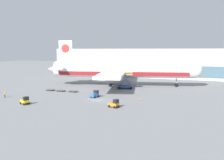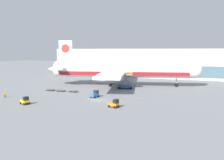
{
  "view_description": "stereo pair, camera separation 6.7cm",
  "coord_description": "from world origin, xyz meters",
  "px_view_note": "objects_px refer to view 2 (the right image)",
  "views": [
    {
      "loc": [
        27.86,
        -59.86,
        13.42
      ],
      "look_at": [
        -0.79,
        12.62,
        4.0
      ],
      "focal_mm": 40.0,
      "sensor_mm": 36.0,
      "label": 1
    },
    {
      "loc": [
        27.92,
        -59.83,
        13.42
      ],
      "look_at": [
        -0.79,
        12.62,
        4.0
      ],
      "focal_mm": 40.0,
      "sensor_mm": 36.0,
      "label": 2
    }
  ],
  "objects_px": {
    "baggage_tug_foreground": "(114,104)",
    "traffic_cone_far": "(89,99)",
    "ground_crew_near": "(5,94)",
    "baggage_tug_far": "(95,94)",
    "baggage_dolly_second": "(61,90)",
    "baggage_dolly_lead": "(51,90)",
    "traffic_cone_near": "(140,99)",
    "baggage_tug_mid": "(25,101)",
    "baggage_dolly_third": "(73,91)",
    "scissor_lift_loader": "(125,83)",
    "airplane_main": "(121,70)"
  },
  "relations": [
    {
      "from": "baggage_tug_mid",
      "to": "traffic_cone_near",
      "type": "xyz_separation_m",
      "value": [
        25.23,
        15.29,
        -0.54
      ]
    },
    {
      "from": "baggage_tug_mid",
      "to": "ground_crew_near",
      "type": "relative_size",
      "value": 1.58
    },
    {
      "from": "ground_crew_near",
      "to": "traffic_cone_near",
      "type": "bearing_deg",
      "value": 27.0
    },
    {
      "from": "airplane_main",
      "to": "baggage_tug_foreground",
      "type": "xyz_separation_m",
      "value": [
        10.72,
        -34.26,
        -4.96
      ]
    },
    {
      "from": "baggage_dolly_lead",
      "to": "traffic_cone_near",
      "type": "bearing_deg",
      "value": -10.93
    },
    {
      "from": "baggage_tug_mid",
      "to": "baggage_dolly_second",
      "type": "distance_m",
      "value": 20.0
    },
    {
      "from": "airplane_main",
      "to": "baggage_tug_foreground",
      "type": "distance_m",
      "value": 36.24
    },
    {
      "from": "baggage_tug_foreground",
      "to": "traffic_cone_far",
      "type": "height_order",
      "value": "baggage_tug_foreground"
    },
    {
      "from": "scissor_lift_loader",
      "to": "ground_crew_near",
      "type": "relative_size",
      "value": 3.27
    },
    {
      "from": "baggage_tug_mid",
      "to": "baggage_dolly_second",
      "type": "bearing_deg",
      "value": 121.11
    },
    {
      "from": "baggage_tug_mid",
      "to": "baggage_dolly_lead",
      "type": "distance_m",
      "value": 20.9
    },
    {
      "from": "baggage_dolly_second",
      "to": "traffic_cone_far",
      "type": "distance_m",
      "value": 18.09
    },
    {
      "from": "baggage_tug_mid",
      "to": "ground_crew_near",
      "type": "height_order",
      "value": "baggage_tug_mid"
    },
    {
      "from": "traffic_cone_near",
      "to": "scissor_lift_loader",
      "type": "bearing_deg",
      "value": 119.7
    },
    {
      "from": "baggage_dolly_second",
      "to": "ground_crew_near",
      "type": "distance_m",
      "value": 17.31
    },
    {
      "from": "baggage_tug_far",
      "to": "traffic_cone_near",
      "type": "bearing_deg",
      "value": -70.75
    },
    {
      "from": "baggage_tug_far",
      "to": "ground_crew_near",
      "type": "bearing_deg",
      "value": 128.39
    },
    {
      "from": "ground_crew_near",
      "to": "traffic_cone_far",
      "type": "relative_size",
      "value": 2.64
    },
    {
      "from": "baggage_tug_foreground",
      "to": "baggage_dolly_second",
      "type": "distance_m",
      "value": 28.44
    },
    {
      "from": "scissor_lift_loader",
      "to": "baggage_tug_foreground",
      "type": "distance_m",
      "value": 28.91
    },
    {
      "from": "baggage_tug_mid",
      "to": "baggage_dolly_third",
      "type": "xyz_separation_m",
      "value": [
        1.75,
        20.21,
        -0.49
      ]
    },
    {
      "from": "baggage_tug_far",
      "to": "ground_crew_near",
      "type": "height_order",
      "value": "baggage_tug_far"
    },
    {
      "from": "baggage_dolly_lead",
      "to": "traffic_cone_far",
      "type": "relative_size",
      "value": 5.57
    },
    {
      "from": "baggage_dolly_lead",
      "to": "baggage_dolly_third",
      "type": "bearing_deg",
      "value": -0.21
    },
    {
      "from": "baggage_dolly_third",
      "to": "ground_crew_near",
      "type": "xyz_separation_m",
      "value": [
        -13.28,
        -15.13,
        0.65
      ]
    },
    {
      "from": "baggage_dolly_second",
      "to": "airplane_main",
      "type": "bearing_deg",
      "value": 52.32
    },
    {
      "from": "scissor_lift_loader",
      "to": "baggage_tug_mid",
      "type": "distance_m",
      "value": 36.39
    },
    {
      "from": "ground_crew_near",
      "to": "airplane_main",
      "type": "bearing_deg",
      "value": 68.03
    },
    {
      "from": "scissor_lift_loader",
      "to": "baggage_tug_mid",
      "type": "bearing_deg",
      "value": -128.84
    },
    {
      "from": "airplane_main",
      "to": "baggage_dolly_second",
      "type": "bearing_deg",
      "value": -139.26
    },
    {
      "from": "scissor_lift_loader",
      "to": "airplane_main",
      "type": "bearing_deg",
      "value": 108.75
    },
    {
      "from": "baggage_tug_foreground",
      "to": "traffic_cone_far",
      "type": "xyz_separation_m",
      "value": [
        -9.14,
        4.92,
        -0.55
      ]
    },
    {
      "from": "ground_crew_near",
      "to": "baggage_dolly_third",
      "type": "bearing_deg",
      "value": 60.21
    },
    {
      "from": "baggage_dolly_third",
      "to": "traffic_cone_far",
      "type": "height_order",
      "value": "traffic_cone_far"
    },
    {
      "from": "baggage_dolly_second",
      "to": "scissor_lift_loader",
      "type": "bearing_deg",
      "value": 34.27
    },
    {
      "from": "ground_crew_near",
      "to": "baggage_tug_foreground",
      "type": "bearing_deg",
      "value": 11.34
    },
    {
      "from": "baggage_tug_foreground",
      "to": "baggage_tug_far",
      "type": "height_order",
      "value": "same"
    },
    {
      "from": "airplane_main",
      "to": "baggage_dolly_lead",
      "type": "xyz_separation_m",
      "value": [
        -17.61,
        -19.42,
        -5.45
      ]
    },
    {
      "from": "ground_crew_near",
      "to": "traffic_cone_near",
      "type": "height_order",
      "value": "ground_crew_near"
    },
    {
      "from": "baggage_tug_far",
      "to": "traffic_cone_far",
      "type": "distance_m",
      "value": 4.78
    },
    {
      "from": "baggage_tug_foreground",
      "to": "airplane_main",
      "type": "bearing_deg",
      "value": 125.04
    },
    {
      "from": "traffic_cone_far",
      "to": "baggage_tug_far",
      "type": "bearing_deg",
      "value": 95.57
    },
    {
      "from": "baggage_tug_mid",
      "to": "baggage_dolly_third",
      "type": "bearing_deg",
      "value": 108.98
    },
    {
      "from": "baggage_dolly_lead",
      "to": "ground_crew_near",
      "type": "xyz_separation_m",
      "value": [
        -4.97,
        -14.75,
        0.65
      ]
    },
    {
      "from": "ground_crew_near",
      "to": "traffic_cone_near",
      "type": "distance_m",
      "value": 38.15
    },
    {
      "from": "baggage_dolly_second",
      "to": "traffic_cone_near",
      "type": "height_order",
      "value": "traffic_cone_near"
    },
    {
      "from": "baggage_dolly_lead",
      "to": "traffic_cone_far",
      "type": "height_order",
      "value": "traffic_cone_far"
    },
    {
      "from": "baggage_tug_foreground",
      "to": "ground_crew_near",
      "type": "bearing_deg",
      "value": -162.47
    },
    {
      "from": "baggage_tug_far",
      "to": "baggage_dolly_second",
      "type": "xyz_separation_m",
      "value": [
        -14.66,
        5.19,
        -0.49
      ]
    },
    {
      "from": "baggage_tug_foreground",
      "to": "ground_crew_near",
      "type": "relative_size",
      "value": 1.55
    }
  ]
}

